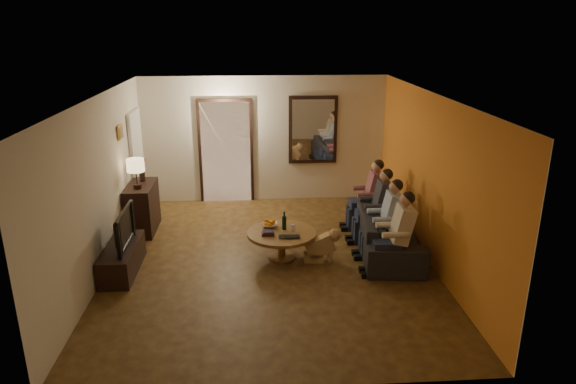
{
  "coord_description": "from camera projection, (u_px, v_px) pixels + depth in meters",
  "views": [
    {
      "loc": [
        -0.23,
        -7.4,
        3.62
      ],
      "look_at": [
        0.3,
        0.3,
        1.05
      ],
      "focal_mm": 32.0,
      "sensor_mm": 36.0,
      "label": 1
    }
  ],
  "objects": [
    {
      "name": "dog",
      "position": [
        320.0,
        245.0,
        8.07
      ],
      "size": [
        0.57,
        0.27,
        0.56
      ],
      "primitive_type": null,
      "rotation": [
        0.0,
        0.0,
        -0.05
      ],
      "color": "#956A45",
      "rests_on": "floor"
    },
    {
      "name": "white_door",
      "position": [
        138.0,
        164.0,
        9.85
      ],
      "size": [
        0.06,
        0.85,
        2.04
      ],
      "primitive_type": "cube",
      "color": "white",
      "rests_on": "floor"
    },
    {
      "name": "fridge_glimpse",
      "position": [
        238.0,
        159.0,
        10.66
      ],
      "size": [
        0.45,
        0.03,
        1.7
      ],
      "primitive_type": "cube",
      "color": "silver",
      "rests_on": "floor"
    },
    {
      "name": "coffee_table",
      "position": [
        282.0,
        245.0,
        8.2
      ],
      "size": [
        1.11,
        1.11,
        0.45
      ],
      "primitive_type": "cylinder",
      "rotation": [
        0.0,
        0.0,
        -0.01
      ],
      "color": "brown",
      "rests_on": "floor"
    },
    {
      "name": "laptop",
      "position": [
        289.0,
        238.0,
        7.87
      ],
      "size": [
        0.34,
        0.23,
        0.03
      ],
      "primitive_type": "imported",
      "rotation": [
        0.0,
        0.0,
        -0.06
      ],
      "color": "black",
      "rests_on": "coffee_table"
    },
    {
      "name": "sofa",
      "position": [
        387.0,
        230.0,
        8.5
      ],
      "size": [
        2.4,
        1.14,
        0.68
      ],
      "primitive_type": "imported",
      "rotation": [
        0.0,
        0.0,
        1.47
      ],
      "color": "black",
      "rests_on": "floor"
    },
    {
      "name": "person_a",
      "position": [
        397.0,
        237.0,
        7.56
      ],
      "size": [
        0.6,
        0.4,
        1.2
      ],
      "primitive_type": null,
      "color": "tan",
      "rests_on": "sofa"
    },
    {
      "name": "framed_art",
      "position": [
        120.0,
        132.0,
        8.64
      ],
      "size": [
        0.03,
        0.28,
        0.24
      ],
      "primitive_type": "cube",
      "color": "#B28C33",
      "rests_on": "left_wall"
    },
    {
      "name": "right_wall",
      "position": [
        431.0,
        180.0,
        7.91
      ],
      "size": [
        0.02,
        6.0,
        2.6
      ],
      "primitive_type": "cube",
      "color": "beige",
      "rests_on": "floor"
    },
    {
      "name": "wine_glass",
      "position": [
        293.0,
        227.0,
        8.17
      ],
      "size": [
        0.06,
        0.06,
        0.1
      ],
      "primitive_type": "cylinder",
      "color": "silver",
      "rests_on": "coffee_table"
    },
    {
      "name": "dresser",
      "position": [
        142.0,
        208.0,
        9.22
      ],
      "size": [
        0.45,
        0.98,
        0.87
      ],
      "primitive_type": "cube",
      "color": "black",
      "rests_on": "floor"
    },
    {
      "name": "door_trim",
      "position": [
        226.0,
        152.0,
        10.59
      ],
      "size": [
        1.12,
        0.04,
        2.22
      ],
      "primitive_type": "cube",
      "color": "black",
      "rests_on": "floor"
    },
    {
      "name": "person_c",
      "position": [
        378.0,
        209.0,
        8.69
      ],
      "size": [
        0.6,
        0.4,
        1.2
      ],
      "primitive_type": null,
      "color": "tan",
      "rests_on": "sofa"
    },
    {
      "name": "kitchen_doorway",
      "position": [
        226.0,
        152.0,
        10.6
      ],
      "size": [
        1.0,
        0.06,
        2.1
      ],
      "primitive_type": "cube",
      "color": "#FFE0A5",
      "rests_on": "floor"
    },
    {
      "name": "wine_bottle",
      "position": [
        284.0,
        220.0,
        8.18
      ],
      "size": [
        0.07,
        0.07,
        0.31
      ],
      "primitive_type": null,
      "color": "black",
      "rests_on": "coffee_table"
    },
    {
      "name": "ceiling",
      "position": [
        269.0,
        96.0,
        7.34
      ],
      "size": [
        5.0,
        6.0,
        0.01
      ],
      "primitive_type": "cube",
      "color": "white",
      "rests_on": "back_wall"
    },
    {
      "name": "art_canvas",
      "position": [
        121.0,
        132.0,
        8.64
      ],
      "size": [
        0.01,
        0.22,
        0.18
      ],
      "primitive_type": "cube",
      "color": "brown",
      "rests_on": "left_wall"
    },
    {
      "name": "person_b",
      "position": [
        387.0,
        222.0,
        8.12
      ],
      "size": [
        0.6,
        0.4,
        1.2
      ],
      "primitive_type": null,
      "color": "tan",
      "rests_on": "sofa"
    },
    {
      "name": "flower_vase",
      "position": [
        142.0,
        169.0,
        9.22
      ],
      "size": [
        0.14,
        0.14,
        0.44
      ],
      "primitive_type": null,
      "color": "red",
      "rests_on": "dresser"
    },
    {
      "name": "mirror_frame",
      "position": [
        313.0,
        130.0,
        10.55
      ],
      "size": [
        1.0,
        0.05,
        1.4
      ],
      "primitive_type": "cube",
      "color": "black",
      "rests_on": "back_wall"
    },
    {
      "name": "left_wall",
      "position": [
        101.0,
        187.0,
        7.58
      ],
      "size": [
        0.02,
        6.0,
        2.6
      ],
      "primitive_type": "cube",
      "color": "beige",
      "rests_on": "floor"
    },
    {
      "name": "tv",
      "position": [
        119.0,
        229.0,
        7.6
      ],
      "size": [
        0.98,
        0.13,
        0.56
      ],
      "primitive_type": "imported",
      "rotation": [
        0.0,
        0.0,
        1.57
      ],
      "color": "black",
      "rests_on": "tv_stand"
    },
    {
      "name": "person_d",
      "position": [
        370.0,
        197.0,
        9.26
      ],
      "size": [
        0.6,
        0.4,
        1.2
      ],
      "primitive_type": null,
      "color": "tan",
      "rests_on": "sofa"
    },
    {
      "name": "floor",
      "position": [
        271.0,
        261.0,
        8.16
      ],
      "size": [
        5.0,
        6.0,
        0.01
      ],
      "primitive_type": "cube",
      "color": "#3E2510",
      "rests_on": "ground"
    },
    {
      "name": "oranges",
      "position": [
        270.0,
        221.0,
        8.3
      ],
      "size": [
        0.2,
        0.2,
        0.08
      ],
      "primitive_type": null,
      "color": "orange",
      "rests_on": "bowl"
    },
    {
      "name": "table_lamp",
      "position": [
        136.0,
        174.0,
        8.79
      ],
      "size": [
        0.3,
        0.3,
        0.54
      ],
      "primitive_type": null,
      "color": "beige",
      "rests_on": "dresser"
    },
    {
      "name": "tv_stand",
      "position": [
        122.0,
        259.0,
        7.76
      ],
      "size": [
        0.45,
        1.26,
        0.42
      ],
      "primitive_type": "cube",
      "color": "black",
      "rests_on": "floor"
    },
    {
      "name": "mirror_glass",
      "position": [
        313.0,
        130.0,
        10.52
      ],
      "size": [
        0.86,
        0.02,
        1.26
      ],
      "primitive_type": "cube",
      "color": "white",
      "rests_on": "back_wall"
    },
    {
      "name": "book_stack",
      "position": [
        268.0,
        233.0,
        8.01
      ],
      "size": [
        0.2,
        0.15,
        0.07
      ],
      "primitive_type": null,
      "color": "black",
      "rests_on": "coffee_table"
    },
    {
      "name": "front_wall",
      "position": [
        281.0,
        276.0,
        4.91
      ],
      "size": [
        5.0,
        0.02,
        2.6
      ],
      "primitive_type": "cube",
      "color": "beige",
      "rests_on": "floor"
    },
    {
      "name": "bowl",
      "position": [
        270.0,
        225.0,
        8.32
      ],
      "size": [
        0.26,
        0.26,
        0.06
      ],
      "primitive_type": "imported",
      "color": "white",
      "rests_on": "coffee_table"
    },
    {
      "name": "orange_accent",
      "position": [
        431.0,
        180.0,
        7.91
      ],
      "size": [
        0.01,
        6.0,
        2.6
      ],
      "primitive_type": "cube",
      "color": "gold",
      "rests_on": "right_wall"
    },
    {
      "name": "back_wall",
      "position": [
        264.0,
        140.0,
        10.59
      ],
      "size": [
        5.0,
        0.02,
        2.6
      ],
      "primitive_type": "cube",
      "color": "beige",
      "rests_on": "floor"
    }
  ]
}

